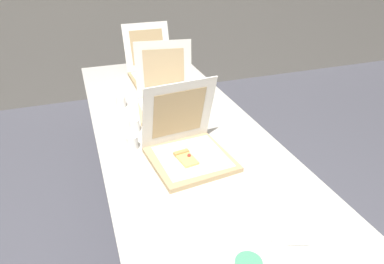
{
  "coord_description": "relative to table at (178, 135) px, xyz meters",
  "views": [
    {
      "loc": [
        -0.45,
        -0.87,
        1.61
      ],
      "look_at": [
        0.02,
        0.47,
        0.8
      ],
      "focal_mm": 31.47,
      "sensor_mm": 36.0,
      "label": 1
    }
  ],
  "objects": [
    {
      "name": "table",
      "position": [
        0.0,
        0.0,
        0.0
      ],
      "size": [
        0.85,
        2.35,
        0.74
      ],
      "color": "beige",
      "rests_on": "ground"
    },
    {
      "name": "pizza_box_front",
      "position": [
        -0.04,
        -0.3,
        0.1
      ],
      "size": [
        0.38,
        0.38,
        0.35
      ],
      "rotation": [
        0.0,
        0.0,
        0.11
      ],
      "color": "tan",
      "rests_on": "table"
    },
    {
      "name": "pizza_box_middle",
      "position": [
        0.02,
        0.26,
        0.1
      ],
      "size": [
        0.39,
        0.4,
        0.36
      ],
      "rotation": [
        0.0,
        0.0,
        -0.15
      ],
      "color": "tan",
      "rests_on": "table"
    },
    {
      "name": "pizza_box_back",
      "position": [
        0.07,
        0.77,
        0.1
      ],
      "size": [
        0.35,
        0.44,
        0.35
      ],
      "rotation": [
        0.0,
        0.0,
        0.01
      ],
      "color": "tan",
      "rests_on": "table"
    },
    {
      "name": "cup_white_near_center",
      "position": [
        -0.27,
        -0.13,
        0.08
      ],
      "size": [
        0.05,
        0.05,
        0.07
      ],
      "primitive_type": "cylinder",
      "color": "white",
      "rests_on": "table"
    },
    {
      "name": "cup_white_far",
      "position": [
        -0.24,
        0.36,
        0.08
      ],
      "size": [
        0.05,
        0.05,
        0.07
      ],
      "primitive_type": "cylinder",
      "color": "white",
      "rests_on": "table"
    },
    {
      "name": "cup_white_mid",
      "position": [
        -0.22,
        0.03,
        0.08
      ],
      "size": [
        0.05,
        0.05,
        0.07
      ],
      "primitive_type": "cylinder",
      "color": "white",
      "rests_on": "table"
    },
    {
      "name": "napkin_pile",
      "position": [
        0.14,
        -0.84,
        0.05
      ],
      "size": [
        0.16,
        0.16,
        0.01
      ],
      "color": "white",
      "rests_on": "table"
    }
  ]
}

